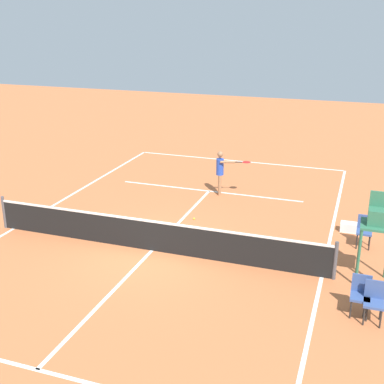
% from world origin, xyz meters
% --- Properties ---
extents(ground_plane, '(60.00, 60.00, 0.00)m').
position_xyz_m(ground_plane, '(0.00, 0.00, 0.00)').
color(ground_plane, '#C66B3D').
extents(court_lines, '(9.88, 20.57, 0.01)m').
position_xyz_m(court_lines, '(0.00, 0.00, 0.00)').
color(court_lines, white).
rests_on(court_lines, ground).
extents(tennis_net, '(10.48, 0.10, 1.07)m').
position_xyz_m(tennis_net, '(0.00, 0.00, 0.50)').
color(tennis_net, '#4C4C51').
rests_on(tennis_net, ground).
extents(player_serving, '(1.32, 0.52, 1.73)m').
position_xyz_m(player_serving, '(-0.55, -5.39, 1.03)').
color(player_serving, '#9E704C').
rests_on(player_serving, ground).
extents(tennis_ball, '(0.07, 0.07, 0.07)m').
position_xyz_m(tennis_ball, '(-0.39, -2.66, 0.03)').
color(tennis_ball, '#CCE033').
rests_on(tennis_ball, ground).
extents(umpire_chair, '(0.80, 0.80, 2.41)m').
position_xyz_m(umpire_chair, '(-6.10, -0.21, 1.61)').
color(umpire_chair, '#2D6B4C').
rests_on(umpire_chair, ground).
extents(courtside_chair_near, '(0.44, 0.46, 0.95)m').
position_xyz_m(courtside_chair_near, '(-5.86, 1.50, 0.53)').
color(courtside_chair_near, '#262626').
rests_on(courtside_chair_near, ground).
extents(courtside_chair_mid, '(0.44, 0.46, 0.95)m').
position_xyz_m(courtside_chair_mid, '(-5.85, -2.36, 0.53)').
color(courtside_chair_mid, '#262626').
rests_on(courtside_chair_mid, ground).
extents(courtside_chair_far, '(0.44, 0.46, 0.95)m').
position_xyz_m(courtside_chair_far, '(-6.16, 1.68, 0.53)').
color(courtside_chair_far, '#262626').
rests_on(courtside_chair_far, ground).
extents(equipment_bag, '(0.76, 0.32, 0.30)m').
position_xyz_m(equipment_bag, '(-5.51, -3.35, 0.15)').
color(equipment_bag, white).
rests_on(equipment_bag, ground).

